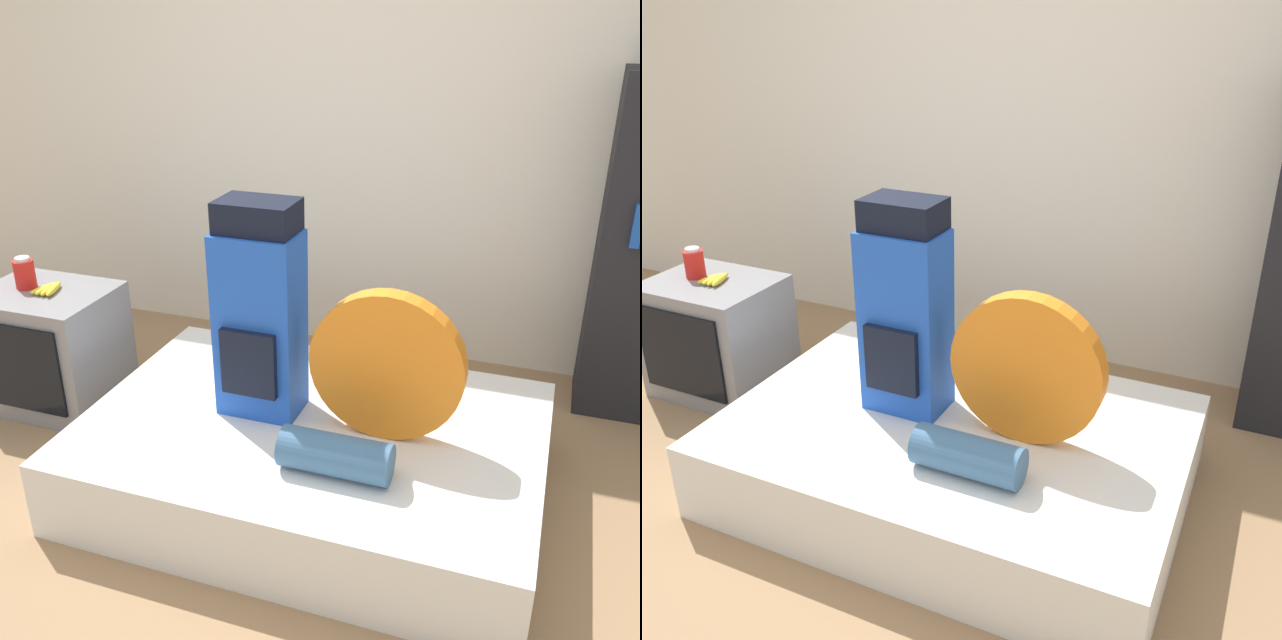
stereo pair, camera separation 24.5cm
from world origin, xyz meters
TOP-DOWN VIEW (x-y plane):
  - ground_plane at (0.00, 0.00)m, footprint 16.00×16.00m
  - wall_back at (0.00, 1.95)m, footprint 8.00×0.05m
  - bed at (0.22, 0.56)m, footprint 1.81×1.26m
  - backpack at (-0.01, 0.59)m, footprint 0.32×0.25m
  - tent_bag at (0.51, 0.57)m, footprint 0.59×0.08m
  - sleeping_roll at (0.41, 0.26)m, footprint 0.40×0.15m
  - television at (-1.23, 0.80)m, footprint 0.62×0.51m
  - canister at (-1.34, 0.82)m, footprint 0.10×0.10m
  - banana_bunch at (-1.20, 0.81)m, footprint 0.12×0.17m

SIDE VIEW (x-z plane):
  - ground_plane at x=0.00m, z-range 0.00..0.00m
  - bed at x=0.22m, z-range 0.00..0.33m
  - television at x=-1.23m, z-range 0.00..0.60m
  - sleeping_roll at x=0.41m, z-range 0.33..0.48m
  - banana_bunch at x=-1.20m, z-range 0.60..0.63m
  - tent_bag at x=0.51m, z-range 0.33..0.92m
  - canister at x=-1.34m, z-range 0.59..0.75m
  - backpack at x=-0.01m, z-range 0.31..1.19m
  - wall_back at x=0.00m, z-range 0.00..2.60m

